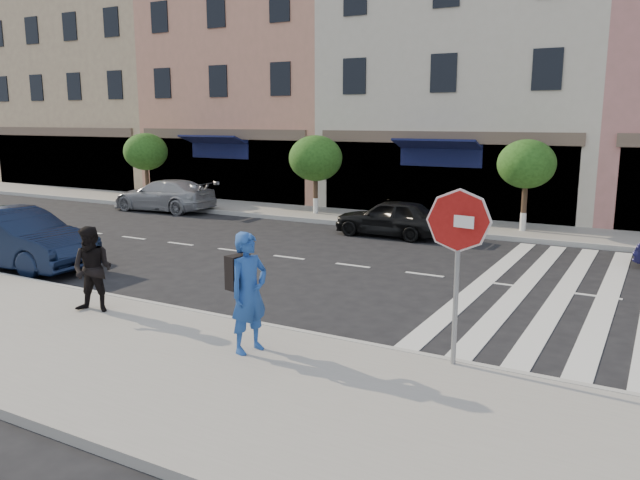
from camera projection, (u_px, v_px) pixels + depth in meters
The scene contains 16 objects.
ground at pixel (269, 304), 13.15m from camera, with size 120.00×120.00×0.00m, color black.
sidewalk_near at pixel (138, 359), 9.92m from camera, with size 60.00×4.50×0.15m, color gray.
sidewalk_far at pixel (438, 224), 22.56m from camera, with size 60.00×3.00×0.15m, color gray.
building_west_far at pixel (119, 82), 37.10m from camera, with size 12.00×9.00×12.00m, color #D1B286.
building_west_mid at pixel (273, 55), 31.64m from camera, with size 10.00×9.00×14.00m, color tan.
building_centre at pixel (477, 80), 26.90m from camera, with size 11.00×9.00×11.00m, color beige.
street_tree_wa at pixel (146, 152), 28.66m from camera, with size 2.00×2.00×3.05m.
street_tree_wb at pixel (316, 159), 24.36m from camera, with size 2.10×2.10×3.06m.
street_tree_c at pixel (527, 165), 20.52m from camera, with size 1.90×1.90×3.04m.
stop_sign at pixel (458, 239), 9.17m from camera, with size 0.94×0.21×2.70m.
photographer at pixel (249, 293), 9.90m from camera, with size 0.71×0.47×1.95m, color #204793.
walker at pixel (93, 269), 12.00m from camera, with size 0.81×0.63×1.67m, color black.
car_near_left at pixel (12, 230), 17.51m from camera, with size 1.78×4.42×1.51m, color black.
car_near_mid at pixel (15, 239), 16.19m from camera, with size 1.64×4.69×1.55m, color black.
car_far_left at pixel (164, 195), 26.27m from camera, with size 1.87×4.59×1.33m, color #939398.
car_far_mid at pixel (390, 218), 20.57m from camera, with size 1.48×3.68×1.25m, color black.
Camera 1 is at (7.11, -10.52, 3.84)m, focal length 35.00 mm.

